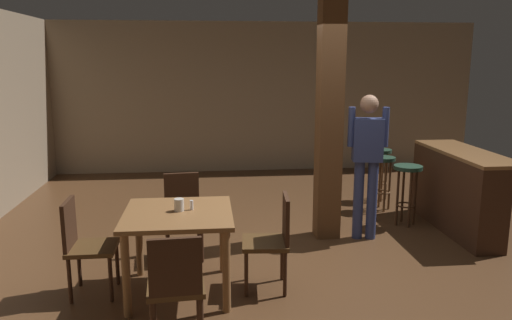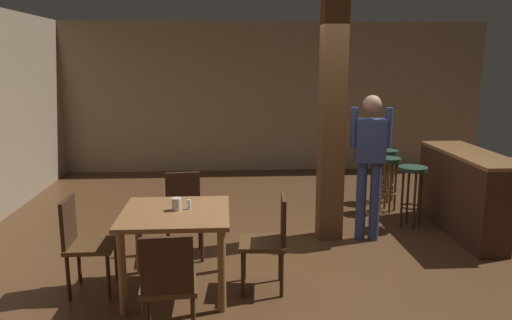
{
  "view_description": "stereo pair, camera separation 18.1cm",
  "coord_description": "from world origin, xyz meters",
  "px_view_note": "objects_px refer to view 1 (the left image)",
  "views": [
    {
      "loc": [
        -1.15,
        -4.96,
        2.12
      ],
      "look_at": [
        -0.64,
        0.07,
        1.09
      ],
      "focal_mm": 35.0,
      "sensor_mm": 36.0,
      "label": 1
    },
    {
      "loc": [
        -0.97,
        -4.98,
        2.12
      ],
      "look_at": [
        -0.64,
        0.07,
        1.09
      ],
      "focal_mm": 35.0,
      "sensor_mm": 36.0,
      "label": 2
    }
  ],
  "objects_px": {
    "chair_west": "(84,242)",
    "chair_east": "(273,237)",
    "dining_table": "(178,225)",
    "napkin_cup": "(179,205)",
    "bar_counter": "(456,190)",
    "salt_shaker": "(192,205)",
    "bar_stool_near": "(407,180)",
    "chair_south": "(176,284)",
    "bar_stool_far": "(380,163)",
    "bar_stool_mid": "(383,171)",
    "chair_north": "(183,211)",
    "standing_person": "(367,157)"
  },
  "relations": [
    {
      "from": "napkin_cup",
      "to": "salt_shaker",
      "type": "relative_size",
      "value": 1.28
    },
    {
      "from": "chair_south",
      "to": "salt_shaker",
      "type": "distance_m",
      "value": 1.01
    },
    {
      "from": "bar_stool_near",
      "to": "bar_stool_far",
      "type": "distance_m",
      "value": 1.18
    },
    {
      "from": "chair_south",
      "to": "bar_stool_near",
      "type": "relative_size",
      "value": 1.13
    },
    {
      "from": "dining_table",
      "to": "salt_shaker",
      "type": "xyz_separation_m",
      "value": [
        0.12,
        0.05,
        0.17
      ]
    },
    {
      "from": "bar_counter",
      "to": "bar_stool_mid",
      "type": "distance_m",
      "value": 1.11
    },
    {
      "from": "chair_west",
      "to": "standing_person",
      "type": "height_order",
      "value": "standing_person"
    },
    {
      "from": "bar_stool_mid",
      "to": "chair_south",
      "type": "bearing_deg",
      "value": -130.18
    },
    {
      "from": "chair_west",
      "to": "bar_counter",
      "type": "distance_m",
      "value": 4.42
    },
    {
      "from": "dining_table",
      "to": "chair_south",
      "type": "xyz_separation_m",
      "value": [
        0.02,
        -0.91,
        -0.14
      ]
    },
    {
      "from": "chair_west",
      "to": "chair_south",
      "type": "xyz_separation_m",
      "value": [
        0.87,
        -0.93,
        0.0
      ]
    },
    {
      "from": "chair_north",
      "to": "salt_shaker",
      "type": "relative_size",
      "value": 10.02
    },
    {
      "from": "bar_stool_mid",
      "to": "bar_stool_far",
      "type": "height_order",
      "value": "bar_stool_far"
    },
    {
      "from": "chair_north",
      "to": "salt_shaker",
      "type": "xyz_separation_m",
      "value": [
        0.12,
        -0.84,
        0.31
      ]
    },
    {
      "from": "salt_shaker",
      "to": "bar_stool_near",
      "type": "distance_m",
      "value": 3.13
    },
    {
      "from": "chair_east",
      "to": "bar_stool_far",
      "type": "height_order",
      "value": "chair_east"
    },
    {
      "from": "chair_east",
      "to": "chair_south",
      "type": "distance_m",
      "value": 1.23
    },
    {
      "from": "dining_table",
      "to": "salt_shaker",
      "type": "distance_m",
      "value": 0.22
    },
    {
      "from": "chair_east",
      "to": "bar_stool_far",
      "type": "xyz_separation_m",
      "value": [
        2.01,
        2.82,
        0.07
      ]
    },
    {
      "from": "salt_shaker",
      "to": "standing_person",
      "type": "bearing_deg",
      "value": 29.9
    },
    {
      "from": "dining_table",
      "to": "chair_north",
      "type": "xyz_separation_m",
      "value": [
        -0.0,
        0.89,
        -0.14
      ]
    },
    {
      "from": "napkin_cup",
      "to": "bar_stool_mid",
      "type": "height_order",
      "value": "napkin_cup"
    },
    {
      "from": "dining_table",
      "to": "chair_north",
      "type": "bearing_deg",
      "value": 90.17
    },
    {
      "from": "dining_table",
      "to": "bar_stool_near",
      "type": "xyz_separation_m",
      "value": [
        2.82,
        1.63,
        -0.05
      ]
    },
    {
      "from": "dining_table",
      "to": "chair_west",
      "type": "relative_size",
      "value": 1.09
    },
    {
      "from": "chair_north",
      "to": "chair_west",
      "type": "relative_size",
      "value": 1.0
    },
    {
      "from": "salt_shaker",
      "to": "bar_stool_near",
      "type": "bearing_deg",
      "value": 30.31
    },
    {
      "from": "dining_table",
      "to": "bar_stool_near",
      "type": "relative_size",
      "value": 1.23
    },
    {
      "from": "chair_south",
      "to": "bar_stool_far",
      "type": "xyz_separation_m",
      "value": [
        2.85,
        3.72,
        0.07
      ]
    },
    {
      "from": "standing_person",
      "to": "bar_stool_near",
      "type": "distance_m",
      "value": 0.9
    },
    {
      "from": "chair_north",
      "to": "bar_stool_far",
      "type": "distance_m",
      "value": 3.46
    },
    {
      "from": "salt_shaker",
      "to": "bar_counter",
      "type": "relative_size",
      "value": 0.05
    },
    {
      "from": "napkin_cup",
      "to": "bar_counter",
      "type": "distance_m",
      "value": 3.62
    },
    {
      "from": "bar_stool_far",
      "to": "dining_table",
      "type": "bearing_deg",
      "value": -135.66
    },
    {
      "from": "dining_table",
      "to": "bar_stool_far",
      "type": "relative_size",
      "value": 1.23
    },
    {
      "from": "dining_table",
      "to": "chair_east",
      "type": "relative_size",
      "value": 1.09
    },
    {
      "from": "napkin_cup",
      "to": "salt_shaker",
      "type": "xyz_separation_m",
      "value": [
        0.11,
        0.02,
        -0.01
      ]
    },
    {
      "from": "chair_north",
      "to": "chair_south",
      "type": "xyz_separation_m",
      "value": [
        0.03,
        -1.8,
        0.0
      ]
    },
    {
      "from": "napkin_cup",
      "to": "bar_stool_near",
      "type": "height_order",
      "value": "napkin_cup"
    },
    {
      "from": "standing_person",
      "to": "bar_stool_far",
      "type": "bearing_deg",
      "value": 65.06
    },
    {
      "from": "bar_stool_near",
      "to": "chair_west",
      "type": "bearing_deg",
      "value": -156.37
    },
    {
      "from": "napkin_cup",
      "to": "salt_shaker",
      "type": "distance_m",
      "value": 0.11
    },
    {
      "from": "chair_east",
      "to": "bar_stool_near",
      "type": "relative_size",
      "value": 1.13
    },
    {
      "from": "chair_west",
      "to": "chair_east",
      "type": "relative_size",
      "value": 1.0
    },
    {
      "from": "bar_counter",
      "to": "bar_stool_near",
      "type": "height_order",
      "value": "bar_counter"
    },
    {
      "from": "chair_west",
      "to": "bar_stool_far",
      "type": "relative_size",
      "value": 1.13
    },
    {
      "from": "chair_south",
      "to": "standing_person",
      "type": "distance_m",
      "value": 3.03
    },
    {
      "from": "standing_person",
      "to": "bar_stool_far",
      "type": "distance_m",
      "value": 1.82
    },
    {
      "from": "dining_table",
      "to": "salt_shaker",
      "type": "relative_size",
      "value": 10.9
    },
    {
      "from": "salt_shaker",
      "to": "bar_counter",
      "type": "bearing_deg",
      "value": 22.51
    }
  ]
}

